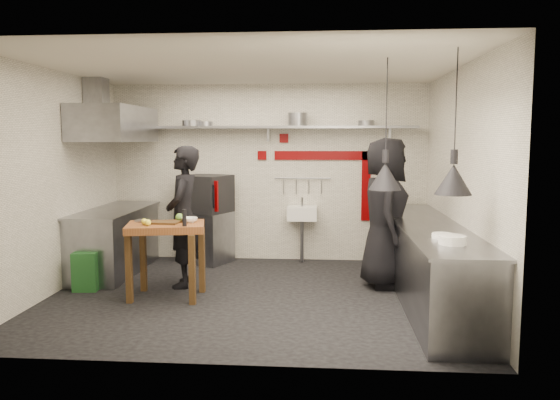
# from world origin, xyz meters

# --- Properties ---
(floor) EXTENTS (5.00, 5.00, 0.00)m
(floor) POSITION_xyz_m (0.00, 0.00, 0.00)
(floor) COLOR black
(floor) RESTS_ON ground
(ceiling) EXTENTS (5.00, 5.00, 0.00)m
(ceiling) POSITION_xyz_m (0.00, 0.00, 2.80)
(ceiling) COLOR silver
(ceiling) RESTS_ON floor
(wall_back) EXTENTS (5.00, 0.04, 2.80)m
(wall_back) POSITION_xyz_m (0.00, 2.10, 1.40)
(wall_back) COLOR silver
(wall_back) RESTS_ON floor
(wall_front) EXTENTS (5.00, 0.04, 2.80)m
(wall_front) POSITION_xyz_m (0.00, -2.10, 1.40)
(wall_front) COLOR silver
(wall_front) RESTS_ON floor
(wall_left) EXTENTS (0.04, 4.20, 2.80)m
(wall_left) POSITION_xyz_m (-2.50, 0.00, 1.40)
(wall_left) COLOR silver
(wall_left) RESTS_ON floor
(wall_right) EXTENTS (0.04, 4.20, 2.80)m
(wall_right) POSITION_xyz_m (2.50, 0.00, 1.40)
(wall_right) COLOR silver
(wall_right) RESTS_ON floor
(red_band_horiz) EXTENTS (1.70, 0.02, 0.14)m
(red_band_horiz) POSITION_xyz_m (0.95, 2.08, 1.68)
(red_band_horiz) COLOR #630103
(red_band_horiz) RESTS_ON wall_back
(red_band_vert) EXTENTS (0.14, 0.02, 1.10)m
(red_band_vert) POSITION_xyz_m (1.55, 2.08, 1.20)
(red_band_vert) COLOR #630103
(red_band_vert) RESTS_ON wall_back
(red_tile_a) EXTENTS (0.14, 0.02, 0.14)m
(red_tile_a) POSITION_xyz_m (0.25, 2.08, 1.95)
(red_tile_a) COLOR #630103
(red_tile_a) RESTS_ON wall_back
(red_tile_b) EXTENTS (0.14, 0.02, 0.14)m
(red_tile_b) POSITION_xyz_m (-0.10, 2.08, 1.68)
(red_tile_b) COLOR #630103
(red_tile_b) RESTS_ON wall_back
(back_shelf) EXTENTS (4.60, 0.34, 0.04)m
(back_shelf) POSITION_xyz_m (0.00, 1.92, 2.12)
(back_shelf) COLOR slate
(back_shelf) RESTS_ON wall_back
(shelf_bracket_left) EXTENTS (0.04, 0.06, 0.24)m
(shelf_bracket_left) POSITION_xyz_m (-1.90, 2.07, 2.02)
(shelf_bracket_left) COLOR slate
(shelf_bracket_left) RESTS_ON wall_back
(shelf_bracket_mid) EXTENTS (0.04, 0.06, 0.24)m
(shelf_bracket_mid) POSITION_xyz_m (0.00, 2.07, 2.02)
(shelf_bracket_mid) COLOR slate
(shelf_bracket_mid) RESTS_ON wall_back
(shelf_bracket_right) EXTENTS (0.04, 0.06, 0.24)m
(shelf_bracket_right) POSITION_xyz_m (1.90, 2.07, 2.02)
(shelf_bracket_right) COLOR slate
(shelf_bracket_right) RESTS_ON wall_back
(pan_far_left) EXTENTS (0.39, 0.39, 0.09)m
(pan_far_left) POSITION_xyz_m (-1.19, 1.92, 2.19)
(pan_far_left) COLOR slate
(pan_far_left) RESTS_ON back_shelf
(pan_mid_left) EXTENTS (0.29, 0.29, 0.07)m
(pan_mid_left) POSITION_xyz_m (-0.98, 1.92, 2.18)
(pan_mid_left) COLOR slate
(pan_mid_left) RESTS_ON back_shelf
(stock_pot) EXTENTS (0.31, 0.31, 0.20)m
(stock_pot) POSITION_xyz_m (0.47, 1.92, 2.24)
(stock_pot) COLOR slate
(stock_pot) RESTS_ON back_shelf
(pan_right) EXTENTS (0.28, 0.28, 0.08)m
(pan_right) POSITION_xyz_m (1.52, 1.92, 2.18)
(pan_right) COLOR slate
(pan_right) RESTS_ON back_shelf
(oven_stand) EXTENTS (0.83, 0.81, 0.80)m
(oven_stand) POSITION_xyz_m (-0.93, 1.77, 0.40)
(oven_stand) COLOR slate
(oven_stand) RESTS_ON floor
(combi_oven) EXTENTS (0.86, 0.84, 0.58)m
(combi_oven) POSITION_xyz_m (-0.94, 1.76, 1.09)
(combi_oven) COLOR black
(combi_oven) RESTS_ON oven_stand
(oven_door) EXTENTS (0.46, 0.23, 0.46)m
(oven_door) POSITION_xyz_m (-0.91, 1.50, 1.09)
(oven_door) COLOR #630103
(oven_door) RESTS_ON combi_oven
(oven_glass) EXTENTS (0.33, 0.16, 0.34)m
(oven_glass) POSITION_xyz_m (-0.90, 1.44, 1.09)
(oven_glass) COLOR black
(oven_glass) RESTS_ON oven_door
(hand_sink) EXTENTS (0.46, 0.34, 0.22)m
(hand_sink) POSITION_xyz_m (0.55, 1.92, 0.78)
(hand_sink) COLOR white
(hand_sink) RESTS_ON wall_back
(sink_tap) EXTENTS (0.03, 0.03, 0.14)m
(sink_tap) POSITION_xyz_m (0.55, 1.92, 0.96)
(sink_tap) COLOR slate
(sink_tap) RESTS_ON hand_sink
(sink_drain) EXTENTS (0.06, 0.06, 0.66)m
(sink_drain) POSITION_xyz_m (0.55, 1.88, 0.34)
(sink_drain) COLOR slate
(sink_drain) RESTS_ON floor
(utensil_rail) EXTENTS (0.90, 0.02, 0.02)m
(utensil_rail) POSITION_xyz_m (0.55, 2.06, 1.32)
(utensil_rail) COLOR slate
(utensil_rail) RESTS_ON wall_back
(counter_right) EXTENTS (0.70, 3.80, 0.90)m
(counter_right) POSITION_xyz_m (2.15, 0.00, 0.45)
(counter_right) COLOR slate
(counter_right) RESTS_ON floor
(counter_right_top) EXTENTS (0.76, 3.90, 0.03)m
(counter_right_top) POSITION_xyz_m (2.15, 0.00, 0.92)
(counter_right_top) COLOR slate
(counter_right_top) RESTS_ON counter_right
(plate_stack) EXTENTS (0.34, 0.34, 0.09)m
(plate_stack) POSITION_xyz_m (2.12, -1.28, 0.97)
(plate_stack) COLOR white
(plate_stack) RESTS_ON counter_right_top
(small_bowl_right) EXTENTS (0.23, 0.23, 0.05)m
(small_bowl_right) POSITION_xyz_m (2.10, -0.95, 0.96)
(small_bowl_right) COLOR white
(small_bowl_right) RESTS_ON counter_right_top
(counter_left) EXTENTS (0.70, 1.90, 0.90)m
(counter_left) POSITION_xyz_m (-2.15, 1.05, 0.45)
(counter_left) COLOR slate
(counter_left) RESTS_ON floor
(counter_left_top) EXTENTS (0.76, 2.00, 0.03)m
(counter_left_top) POSITION_xyz_m (-2.15, 1.05, 0.92)
(counter_left_top) COLOR slate
(counter_left_top) RESTS_ON counter_left
(extractor_hood) EXTENTS (0.78, 1.60, 0.50)m
(extractor_hood) POSITION_xyz_m (-2.10, 1.05, 2.15)
(extractor_hood) COLOR slate
(extractor_hood) RESTS_ON ceiling
(hood_duct) EXTENTS (0.28, 0.28, 0.50)m
(hood_duct) POSITION_xyz_m (-2.35, 1.05, 2.55)
(hood_duct) COLOR slate
(hood_duct) RESTS_ON ceiling
(green_bin) EXTENTS (0.33, 0.33, 0.50)m
(green_bin) POSITION_xyz_m (-2.16, 0.10, 0.25)
(green_bin) COLOR #1E5823
(green_bin) RESTS_ON floor
(prep_table) EXTENTS (1.03, 0.81, 0.92)m
(prep_table) POSITION_xyz_m (-1.03, -0.16, 0.46)
(prep_table) COLOR brown
(prep_table) RESTS_ON floor
(cutting_board) EXTENTS (0.35, 0.26, 0.02)m
(cutting_board) POSITION_xyz_m (-1.04, -0.15, 0.93)
(cutting_board) COLOR #4A3117
(cutting_board) RESTS_ON prep_table
(pepper_mill) EXTENTS (0.07, 0.07, 0.20)m
(pepper_mill) POSITION_xyz_m (-0.75, -0.33, 1.02)
(pepper_mill) COLOR black
(pepper_mill) RESTS_ON prep_table
(lemon_a) EXTENTS (0.08, 0.08, 0.07)m
(lemon_a) POSITION_xyz_m (-1.26, -0.28, 0.96)
(lemon_a) COLOR yellow
(lemon_a) RESTS_ON prep_table
(lemon_b) EXTENTS (0.08, 0.08, 0.08)m
(lemon_b) POSITION_xyz_m (-1.19, -0.34, 0.96)
(lemon_b) COLOR yellow
(lemon_b) RESTS_ON prep_table
(veg_ball) EXTENTS (0.12, 0.12, 0.10)m
(veg_ball) POSITION_xyz_m (-0.91, 0.02, 0.97)
(veg_ball) COLOR #5B8F32
(veg_ball) RESTS_ON prep_table
(steel_tray) EXTENTS (0.20, 0.16, 0.03)m
(steel_tray) POSITION_xyz_m (-1.34, -0.06, 0.94)
(steel_tray) COLOR slate
(steel_tray) RESTS_ON prep_table
(bowl) EXTENTS (0.20, 0.20, 0.06)m
(bowl) POSITION_xyz_m (-0.76, -0.05, 0.95)
(bowl) COLOR white
(bowl) RESTS_ON prep_table
(heat_lamp_near) EXTENTS (0.38, 0.38, 1.41)m
(heat_lamp_near) POSITION_xyz_m (1.54, -0.62, 2.10)
(heat_lamp_near) COLOR black
(heat_lamp_near) RESTS_ON ceiling
(heat_lamp_far) EXTENTS (0.45, 0.45, 1.39)m
(heat_lamp_far) POSITION_xyz_m (2.12, -1.24, 2.10)
(heat_lamp_far) COLOR black
(heat_lamp_far) RESTS_ON ceiling
(chef_left) EXTENTS (0.47, 0.69, 1.85)m
(chef_left) POSITION_xyz_m (-0.95, 0.39, 0.93)
(chef_left) COLOR black
(chef_left) RESTS_ON floor
(chef_right) EXTENTS (0.64, 0.97, 1.96)m
(chef_right) POSITION_xyz_m (1.69, 0.57, 0.98)
(chef_right) COLOR black
(chef_right) RESTS_ON floor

